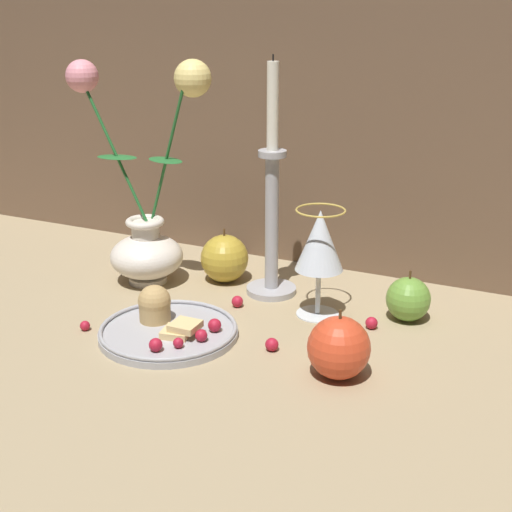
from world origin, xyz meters
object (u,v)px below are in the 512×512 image
at_px(apple_near_glass, 339,348).
at_px(plate_with_pastries, 166,326).
at_px(vase, 146,217).
at_px(apple_beside_vase, 408,299).
at_px(apple_at_table_edge, 225,258).
at_px(wine_glass, 320,244).
at_px(candlestick, 272,217).

bearing_deg(apple_near_glass, plate_with_pastries, 178.11).
distance_m(vase, apple_beside_vase, 0.45).
relative_size(plate_with_pastries, apple_at_table_edge, 2.13).
distance_m(wine_glass, apple_near_glass, 0.21).
xyz_separation_m(wine_glass, apple_beside_vase, (0.13, 0.04, -0.08)).
bearing_deg(apple_near_glass, apple_beside_vase, 79.94).
height_order(vase, wine_glass, vase).
xyz_separation_m(vase, apple_beside_vase, (0.44, 0.04, -0.08)).
distance_m(apple_near_glass, apple_at_table_edge, 0.37).
bearing_deg(wine_glass, apple_beside_vase, 17.65).
distance_m(wine_glass, apple_at_table_edge, 0.22).
relative_size(plate_with_pastries, candlestick, 0.53).
xyz_separation_m(vase, apple_near_glass, (0.40, -0.17, -0.07)).
height_order(plate_with_pastries, apple_beside_vase, apple_beside_vase).
distance_m(vase, wine_glass, 0.31).
relative_size(vase, candlestick, 0.98).
bearing_deg(apple_beside_vase, vase, -175.40).
bearing_deg(apple_near_glass, wine_glass, 118.55).
bearing_deg(candlestick, apple_near_glass, -48.62).
bearing_deg(candlestick, wine_glass, -26.23).
relative_size(candlestick, apple_beside_vase, 4.82).
bearing_deg(wine_glass, vase, 178.98).
distance_m(plate_with_pastries, wine_glass, 0.26).
bearing_deg(apple_at_table_edge, vase, -153.83).
relative_size(wine_glass, candlestick, 0.44).
relative_size(candlestick, apple_at_table_edge, 4.06).
bearing_deg(wine_glass, apple_near_glass, -61.45).
xyz_separation_m(apple_beside_vase, apple_at_table_edge, (-0.32, 0.02, 0.01)).
height_order(wine_glass, apple_near_glass, wine_glass).
bearing_deg(apple_beside_vase, candlestick, 177.89).
bearing_deg(candlestick, apple_at_table_edge, 171.72).
distance_m(plate_with_pastries, apple_beside_vase, 0.36).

